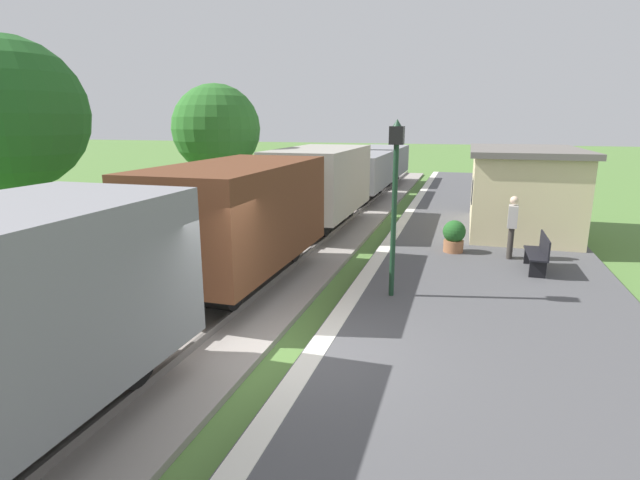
% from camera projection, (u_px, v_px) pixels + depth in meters
% --- Properties ---
extents(ground_plane, '(160.00, 160.00, 0.00)m').
position_uv_depth(ground_plane, '(294.00, 360.00, 8.25)').
color(ground_plane, '#517A38').
extents(platform_slab, '(6.00, 60.00, 0.25)m').
position_uv_depth(platform_slab, '(495.00, 382.00, 7.33)').
color(platform_slab, '#4C4C4F').
rests_on(platform_slab, ground).
extents(platform_edge_stripe, '(0.36, 60.00, 0.01)m').
position_uv_depth(platform_edge_stripe, '(316.00, 349.00, 8.08)').
color(platform_edge_stripe, silver).
rests_on(platform_edge_stripe, platform_slab).
extents(track_ballast, '(3.80, 60.00, 0.12)m').
position_uv_depth(track_ballast, '(169.00, 339.00, 8.90)').
color(track_ballast, gray).
rests_on(track_ballast, ground).
extents(rail_near, '(0.07, 60.00, 0.14)m').
position_uv_depth(rail_near, '(204.00, 337.00, 8.67)').
color(rail_near, slate).
rests_on(rail_near, track_ballast).
extents(rail_far, '(0.07, 60.00, 0.14)m').
position_uv_depth(rail_far, '(135.00, 328.00, 9.07)').
color(rail_far, slate).
rests_on(rail_far, track_ballast).
extents(freight_train, '(2.50, 32.60, 2.72)m').
position_uv_depth(freight_train, '(312.00, 192.00, 16.58)').
color(freight_train, gray).
rests_on(freight_train, rail_near).
extents(station_hut, '(3.50, 5.80, 2.78)m').
position_uv_depth(station_hut, '(522.00, 189.00, 16.63)').
color(station_hut, beige).
rests_on(station_hut, platform_slab).
extents(bench_near_hut, '(0.42, 1.50, 0.91)m').
position_uv_depth(bench_near_hut, '(539.00, 253.00, 12.20)').
color(bench_near_hut, black).
rests_on(bench_near_hut, platform_slab).
extents(person_waiting, '(0.26, 0.39, 1.71)m').
position_uv_depth(person_waiting, '(512.00, 225.00, 13.23)').
color(person_waiting, '#38332D').
rests_on(person_waiting, platform_slab).
extents(potted_planter, '(0.64, 0.64, 0.92)m').
position_uv_depth(potted_planter, '(454.00, 236.00, 13.98)').
color(potted_planter, '#9E6642').
rests_on(potted_planter, platform_slab).
extents(lamp_post_near, '(0.28, 0.28, 3.70)m').
position_uv_depth(lamp_post_near, '(395.00, 177.00, 9.99)').
color(lamp_post_near, '#193823').
rests_on(lamp_post_near, platform_slab).
extents(tree_trackside_mid, '(3.99, 3.99, 6.08)m').
position_uv_depth(tree_trackside_mid, '(8.00, 114.00, 12.79)').
color(tree_trackside_mid, '#4C3823').
rests_on(tree_trackside_mid, ground).
extents(tree_trackside_far, '(3.09, 3.09, 5.18)m').
position_uv_depth(tree_trackside_far, '(216.00, 129.00, 17.26)').
color(tree_trackside_far, '#4C3823').
rests_on(tree_trackside_far, ground).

